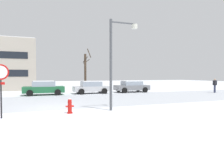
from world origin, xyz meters
TOP-DOWN VIEW (x-y plane):
  - ground_plane at (0.00, 0.00)m, footprint 120.00×120.00m
  - road_surface at (0.00, 3.50)m, footprint 80.00×9.01m
  - stop_sign at (-2.47, -2.37)m, footprint 0.76×0.15m
  - fire_hydrant at (0.86, -2.28)m, footprint 0.44×0.30m
  - street_lamp at (3.65, -2.18)m, footprint 1.82×0.36m
  - parked_car_green at (-0.04, 9.16)m, footprint 4.20×2.14m
  - parked_car_silver at (5.12, 9.10)m, footprint 4.06×2.07m
  - parked_car_gray at (10.28, 9.10)m, footprint 4.22×2.16m
  - pedestrian_crossing at (19.24, 4.86)m, footprint 0.44×0.42m
  - tree_far_left at (5.38, 12.93)m, footprint 1.12×1.49m
  - building_far_left at (-5.79, 21.80)m, footprint 10.17×11.48m

SIDE VIEW (x-z plane):
  - ground_plane at x=0.00m, z-range 0.00..0.00m
  - road_surface at x=0.00m, z-range 0.00..0.00m
  - fire_hydrant at x=0.86m, z-range 0.00..0.84m
  - parked_car_gray at x=10.28m, z-range 0.02..1.42m
  - parked_car_silver at x=5.12m, z-range 0.01..1.44m
  - parked_car_green at x=-0.04m, z-range 0.01..1.51m
  - pedestrian_crossing at x=19.24m, z-range 0.14..1.83m
  - stop_sign at x=-2.47m, z-range 0.53..3.17m
  - tree_far_left at x=5.38m, z-range -0.17..5.35m
  - street_lamp at x=3.65m, z-range 0.63..6.03m
  - building_far_left at x=-5.79m, z-range 0.00..7.19m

